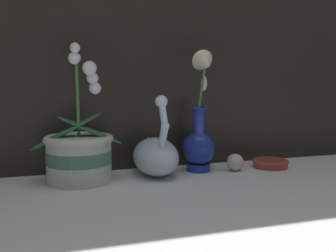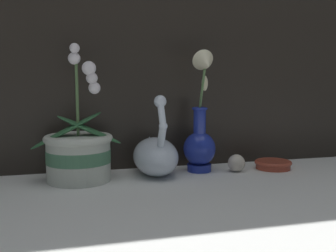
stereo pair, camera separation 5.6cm
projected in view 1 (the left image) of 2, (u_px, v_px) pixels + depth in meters
The scene contains 6 objects.
ground_plane at pixel (188, 182), 1.04m from camera, with size 2.80×2.80×0.00m, color silver.
orchid_potted_plant at pixel (79, 152), 1.04m from camera, with size 0.24×0.18×0.36m.
swan_figurine at pixel (155, 154), 1.11m from camera, with size 0.12×0.21×0.23m.
blue_vase at pixel (200, 135), 1.15m from camera, with size 0.10×0.13×0.35m.
glass_sphere at pixel (235, 162), 1.17m from camera, with size 0.05×0.05×0.05m.
amber_dish at pixel (270, 163), 1.22m from camera, with size 0.11×0.11×0.03m.
Camera 1 is at (-0.36, -0.95, 0.27)m, focal length 42.00 mm.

